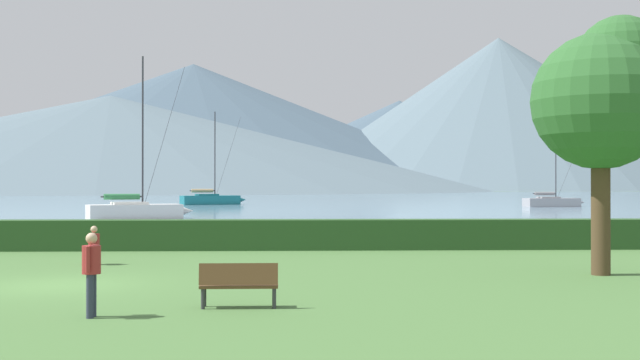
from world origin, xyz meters
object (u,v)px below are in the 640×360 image
at_px(park_tree, 605,94).
at_px(sailboat_slip_5, 552,202).
at_px(person_standing_walker, 91,267).
at_px(sailboat_slip_4, 136,210).
at_px(sailboat_slip_0, 211,199).
at_px(person_seated_viewer, 94,243).
at_px(park_bench_near_path, 239,283).

bearing_deg(park_tree, sailboat_slip_5, 72.73).
bearing_deg(person_standing_walker, sailboat_slip_4, 103.30).
bearing_deg(sailboat_slip_4, park_tree, -84.17).
relative_size(sailboat_slip_0, person_seated_viewer, 9.53).
distance_m(sailboat_slip_4, sailboat_slip_5, 51.92).
xyz_separation_m(person_seated_viewer, person_standing_walker, (2.45, -10.32, 0.29)).
bearing_deg(park_tree, person_seated_viewer, 167.08).
height_order(sailboat_slip_5, park_tree, sailboat_slip_5).
xyz_separation_m(person_seated_viewer, park_tree, (15.32, -3.51, 4.50)).
relative_size(sailboat_slip_0, sailboat_slip_4, 0.97).
bearing_deg(person_standing_walker, sailboat_slip_0, 97.67).
height_order(person_seated_viewer, person_standing_walker, person_standing_walker).
xyz_separation_m(sailboat_slip_0, person_seated_viewer, (3.70, -76.48, -0.03)).
bearing_deg(park_tree, sailboat_slip_4, 118.43).
distance_m(person_standing_walker, park_tree, 15.16).
relative_size(park_bench_near_path, person_seated_viewer, 1.31).
bearing_deg(person_seated_viewer, park_tree, -26.85).
bearing_deg(person_standing_walker, sailboat_slip_5, 69.22).
bearing_deg(person_seated_viewer, sailboat_slip_0, 78.84).
xyz_separation_m(sailboat_slip_4, sailboat_slip_5, (41.84, 30.74, -0.09)).
xyz_separation_m(sailboat_slip_5, park_tree, (-21.34, -68.62, 4.59)).
distance_m(sailboat_slip_0, park_tree, 82.34).
bearing_deg(park_tree, person_standing_walker, -152.12).
bearing_deg(sailboat_slip_0, sailboat_slip_5, -37.48).
relative_size(sailboat_slip_0, sailboat_slip_5, 1.55).
distance_m(person_seated_viewer, park_tree, 16.35).
height_order(sailboat_slip_4, person_seated_viewer, sailboat_slip_4).
bearing_deg(sailboat_slip_5, person_seated_viewer, -127.04).
bearing_deg(sailboat_slip_5, sailboat_slip_0, 156.60).
relative_size(sailboat_slip_4, park_bench_near_path, 7.46).
height_order(sailboat_slip_0, park_bench_near_path, sailboat_slip_0).
relative_size(sailboat_slip_0, park_tree, 1.60).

